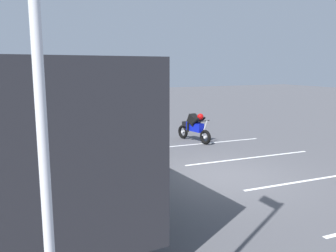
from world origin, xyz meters
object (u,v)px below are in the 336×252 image
at_px(spectator_left, 132,132).
at_px(stunt_motorcycle, 194,127).
at_px(spectator_centre, 114,130).
at_px(flagpole, 36,45).
at_px(spectator_far_left, 131,142).
at_px(parked_motorcycle_silver, 92,147).
at_px(tour_bus, 26,122).

height_order(spectator_left, stunt_motorcycle, spectator_left).
distance_m(spectator_centre, flagpole, 9.54).
xyz_separation_m(spectator_far_left, spectator_centre, (2.25, -0.15, -0.02)).
bearing_deg(spectator_left, spectator_far_left, 159.37).
relative_size(parked_motorcycle_silver, flagpole, 0.31).
bearing_deg(flagpole, parked_motorcycle_silver, -14.81).
bearing_deg(parked_motorcycle_silver, stunt_motorcycle, -74.93).
distance_m(spectator_far_left, spectator_left, 1.04).
bearing_deg(spectator_centre, tour_bus, 117.40).
distance_m(spectator_far_left, flagpole, 7.47).
bearing_deg(tour_bus, spectator_centre, -62.60).
distance_m(spectator_far_left, parked_motorcycle_silver, 2.29).
bearing_deg(spectator_left, stunt_motorcycle, -56.13).
xyz_separation_m(spectator_left, flagpole, (-7.46, 3.28, 2.17)).
relative_size(spectator_left, stunt_motorcycle, 0.89).
bearing_deg(flagpole, tour_bus, -1.80).
bearing_deg(spectator_left, flagpole, 156.25).
bearing_deg(tour_bus, stunt_motorcycle, -68.62).
distance_m(tour_bus, parked_motorcycle_silver, 2.73).
height_order(spectator_centre, parked_motorcycle_silver, spectator_centre).
height_order(spectator_left, parked_motorcycle_silver, spectator_left).
bearing_deg(parked_motorcycle_silver, tour_bus, 123.59).
xyz_separation_m(stunt_motorcycle, flagpole, (-9.86, 6.86, 2.65)).
bearing_deg(spectator_far_left, flagpole, 155.79).
xyz_separation_m(spectator_centre, flagpole, (-8.74, 3.07, 2.28)).
xyz_separation_m(spectator_far_left, parked_motorcycle_silver, (2.14, 0.64, -0.52)).
xyz_separation_m(tour_bus, stunt_motorcycle, (2.60, -6.63, -1.03)).
relative_size(stunt_motorcycle, flagpole, 0.31).
distance_m(spectator_left, parked_motorcycle_silver, 1.65).
relative_size(tour_bus, flagpole, 1.72).
distance_m(tour_bus, spectator_centre, 3.27).
bearing_deg(stunt_motorcycle, spectator_centre, 106.50).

